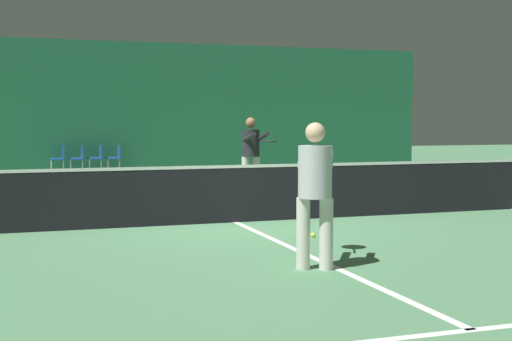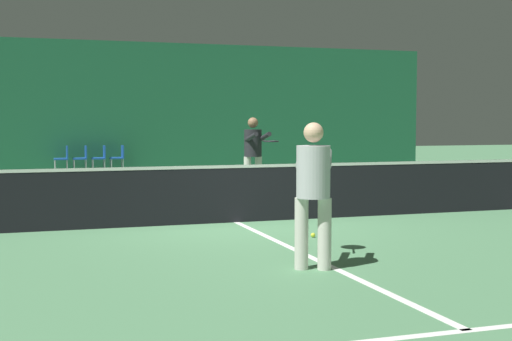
# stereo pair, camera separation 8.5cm
# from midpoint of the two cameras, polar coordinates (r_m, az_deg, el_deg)

# --- Properties ---
(ground_plane) EXTENTS (60.00, 60.00, 0.00)m
(ground_plane) POSITION_cam_midpoint_polar(r_m,az_deg,el_deg) (11.79, -1.84, -4.17)
(ground_plane) COLOR #4C7F56
(backdrop_curtain) EXTENTS (23.00, 0.12, 4.38)m
(backdrop_curtain) POSITION_cam_midpoint_polar(r_m,az_deg,el_deg) (25.00, -11.05, 5.13)
(backdrop_curtain) COLOR #1E5B3D
(backdrop_curtain) RESTS_ON ground
(court_line_baseline_far) EXTENTS (11.00, 0.10, 0.00)m
(court_line_baseline_far) POSITION_cam_midpoint_polar(r_m,az_deg,el_deg) (23.37, -10.41, -0.15)
(court_line_baseline_far) COLOR white
(court_line_baseline_far) RESTS_ON ground
(court_line_service_far) EXTENTS (8.25, 0.10, 0.00)m
(court_line_service_far) POSITION_cam_midpoint_polar(r_m,az_deg,el_deg) (17.96, -7.82, -1.37)
(court_line_service_far) COLOR white
(court_line_service_far) RESTS_ON ground
(court_line_service_near) EXTENTS (8.25, 0.10, 0.00)m
(court_line_service_near) POSITION_cam_midpoint_polar(r_m,az_deg,el_deg) (6.09, 16.50, -12.13)
(court_line_service_near) COLOR white
(court_line_service_near) RESTS_ON ground
(court_line_sideline_right) EXTENTS (0.10, 23.80, 0.00)m
(court_line_sideline_right) POSITION_cam_midpoint_polar(r_m,az_deg,el_deg) (14.38, 19.65, -2.91)
(court_line_sideline_right) COLOR white
(court_line_sideline_right) RESTS_ON ground
(court_line_centre) EXTENTS (0.10, 12.80, 0.00)m
(court_line_centre) POSITION_cam_midpoint_polar(r_m,az_deg,el_deg) (11.79, -1.84, -4.16)
(court_line_centre) COLOR white
(court_line_centre) RESTS_ON ground
(tennis_net) EXTENTS (12.00, 0.10, 1.07)m
(tennis_net) POSITION_cam_midpoint_polar(r_m,az_deg,el_deg) (11.72, -1.84, -1.70)
(tennis_net) COLOR black
(tennis_net) RESTS_ON ground
(player_near) EXTENTS (0.89, 1.37, 1.66)m
(player_near) POSITION_cam_midpoint_polar(r_m,az_deg,el_deg) (8.04, 4.45, -1.07)
(player_near) COLOR beige
(player_near) RESTS_ON ground
(player_far) EXTENTS (0.49, 1.41, 1.75)m
(player_far) POSITION_cam_midpoint_polar(r_m,az_deg,el_deg) (16.22, -0.51, 1.69)
(player_far) COLOR beige
(player_far) RESTS_ON ground
(courtside_chair_0) EXTENTS (0.44, 0.44, 0.84)m
(courtside_chair_0) POSITION_cam_midpoint_polar(r_m,az_deg,el_deg) (24.28, -15.54, 1.06)
(courtside_chair_0) COLOR #99999E
(courtside_chair_0) RESTS_ON ground
(courtside_chair_1) EXTENTS (0.44, 0.44, 0.84)m
(courtside_chair_1) POSITION_cam_midpoint_polar(r_m,az_deg,el_deg) (24.32, -14.11, 1.09)
(courtside_chair_1) COLOR #99999E
(courtside_chair_1) RESTS_ON ground
(courtside_chair_2) EXTENTS (0.44, 0.44, 0.84)m
(courtside_chair_2) POSITION_cam_midpoint_polar(r_m,az_deg,el_deg) (24.38, -12.69, 1.12)
(courtside_chair_2) COLOR #99999E
(courtside_chair_2) RESTS_ON ground
(courtside_chair_3) EXTENTS (0.44, 0.44, 0.84)m
(courtside_chair_3) POSITION_cam_midpoint_polar(r_m,az_deg,el_deg) (24.45, -11.28, 1.15)
(courtside_chair_3) COLOR #99999E
(courtside_chair_3) RESTS_ON ground
(tennis_ball) EXTENTS (0.07, 0.07, 0.07)m
(tennis_ball) POSITION_cam_midpoint_polar(r_m,az_deg,el_deg) (10.31, 4.35, -5.17)
(tennis_ball) COLOR #D1DB33
(tennis_ball) RESTS_ON ground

